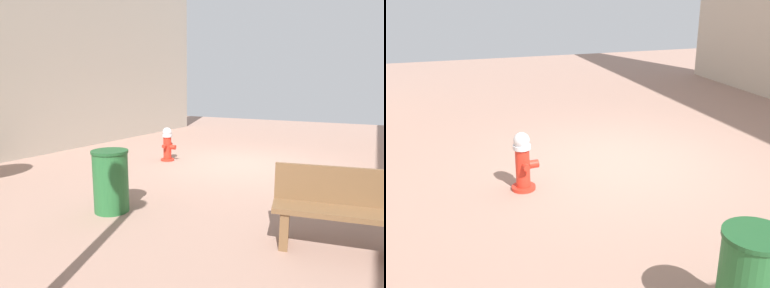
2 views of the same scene
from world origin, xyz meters
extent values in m
plane|color=#9E7A6B|center=(0.00, 0.00, 0.00)|extent=(23.40, 23.40, 0.00)
cylinder|color=red|center=(1.85, 0.51, 0.03)|extent=(0.34, 0.34, 0.05)
cylinder|color=red|center=(1.85, 0.51, 0.33)|extent=(0.20, 0.20, 0.57)
cylinder|color=silver|center=(1.85, 0.51, 0.65)|extent=(0.25, 0.25, 0.06)
sphere|color=silver|center=(1.85, 0.51, 0.74)|extent=(0.23, 0.23, 0.23)
cylinder|color=red|center=(1.86, 0.36, 0.40)|extent=(0.10, 0.14, 0.09)
cylinder|color=red|center=(1.83, 0.65, 0.40)|extent=(0.10, 0.14, 0.09)
cylinder|color=red|center=(1.68, 0.49, 0.36)|extent=(0.15, 0.13, 0.12)
cube|color=brown|center=(-1.92, 3.59, 0.23)|extent=(0.18, 0.41, 0.45)
cube|color=brown|center=(-2.49, 3.48, 0.48)|extent=(1.53, 0.72, 0.06)
cube|color=brown|center=(-2.46, 3.29, 0.73)|extent=(1.45, 0.35, 0.44)
cylinder|color=#266633|center=(0.62, 3.82, 0.45)|extent=(0.52, 0.52, 0.90)
cylinder|color=#1E5128|center=(0.62, 3.82, 0.92)|extent=(0.55, 0.55, 0.04)
camera|label=1|loc=(-2.74, 7.25, 1.83)|focal=30.03mm
camera|label=2|loc=(2.93, 6.27, 2.79)|focal=41.48mm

